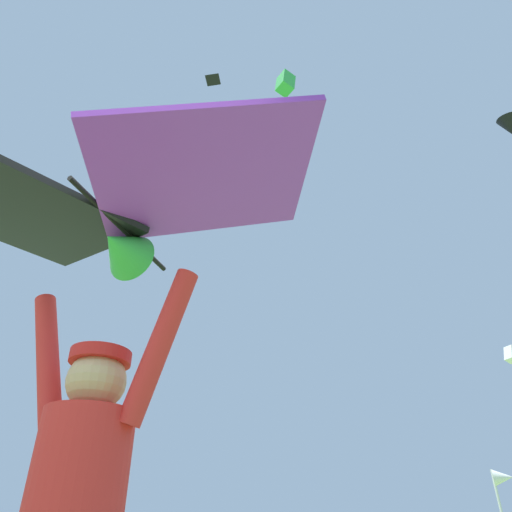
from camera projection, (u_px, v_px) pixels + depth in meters
The scene contains 6 objects.
held_stunt_kite at pixel (114, 209), 2.20m from camera, with size 2.08×1.17×0.43m.
distant_kite_green_overhead_distant at pixel (285, 83), 17.53m from camera, with size 0.74×0.82×0.91m.
distant_kite_white_mid_left at pixel (511, 354), 21.54m from camera, with size 0.70×0.73×0.77m.
distant_kite_black_low_left at pixel (512, 127), 25.08m from camera, with size 1.48×1.63×3.08m.
distant_kite_black_mid_right at pixel (213, 79), 23.54m from camera, with size 0.91×0.91×0.15m.
marker_flag at pixel (504, 488), 7.26m from camera, with size 0.30×0.24×2.00m.
Camera 1 is at (1.63, -1.07, 0.94)m, focal length 33.53 mm.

